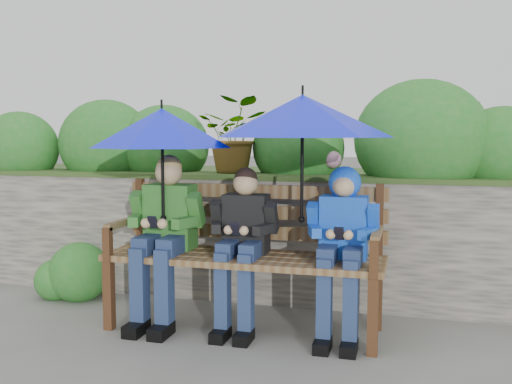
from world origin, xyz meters
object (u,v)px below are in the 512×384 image
(park_bench, at_px, (247,245))
(boy_middle, at_px, (242,238))
(umbrella_left, at_px, (162,128))
(boy_right, at_px, (342,235))
(boy_left, at_px, (165,229))
(umbrella_right, at_px, (302,116))

(park_bench, xyz_separation_m, boy_middle, (-0.00, -0.09, 0.07))
(umbrella_left, bearing_deg, boy_right, 1.76)
(boy_left, bearing_deg, umbrella_right, 2.72)
(boy_middle, relative_size, boy_right, 0.98)
(boy_right, bearing_deg, boy_middle, -179.10)
(boy_middle, height_order, umbrella_left, umbrella_left)
(umbrella_right, bearing_deg, umbrella_left, -176.14)
(boy_middle, xyz_separation_m, boy_right, (0.68, 0.01, 0.05))
(park_bench, bearing_deg, boy_middle, -92.94)
(boy_right, xyz_separation_m, umbrella_right, (-0.28, 0.03, 0.78))
(boy_middle, xyz_separation_m, umbrella_right, (0.40, 0.04, 0.82))
(park_bench, relative_size, boy_middle, 1.71)
(boy_left, relative_size, umbrella_left, 1.19)
(boy_right, height_order, umbrella_left, umbrella_left)
(boy_right, relative_size, umbrella_right, 0.97)
(boy_middle, distance_m, umbrella_right, 0.92)
(park_bench, bearing_deg, boy_left, -170.60)
(park_bench, height_order, boy_middle, boy_middle)
(park_bench, height_order, umbrella_left, umbrella_left)
(umbrella_left, xyz_separation_m, umbrella_right, (0.98, 0.07, 0.08))
(park_bench, xyz_separation_m, boy_left, (-0.58, -0.10, 0.10))
(boy_right, bearing_deg, park_bench, 173.52)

